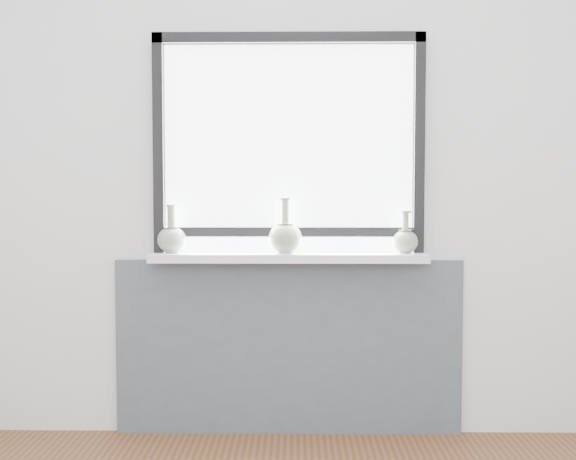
{
  "coord_description": "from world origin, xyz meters",
  "views": [
    {
      "loc": [
        0.04,
        -1.34,
        1.17
      ],
      "look_at": [
        0.0,
        1.55,
        1.02
      ],
      "focal_mm": 40.0,
      "sensor_mm": 36.0,
      "label": 1
    }
  ],
  "objects_px": {
    "windowsill": "(288,257)",
    "vase_b": "(285,236)",
    "vase_a": "(172,238)",
    "vase_c": "(405,240)"
  },
  "relations": [
    {
      "from": "windowsill",
      "to": "vase_b",
      "type": "xyz_separation_m",
      "value": [
        -0.01,
        -0.0,
        0.1
      ]
    },
    {
      "from": "vase_b",
      "to": "vase_a",
      "type": "bearing_deg",
      "value": 178.94
    },
    {
      "from": "vase_b",
      "to": "vase_c",
      "type": "distance_m",
      "value": 0.57
    },
    {
      "from": "windowsill",
      "to": "vase_c",
      "type": "height_order",
      "value": "vase_c"
    },
    {
      "from": "windowsill",
      "to": "vase_a",
      "type": "bearing_deg",
      "value": 179.1
    },
    {
      "from": "windowsill",
      "to": "vase_b",
      "type": "height_order",
      "value": "vase_b"
    },
    {
      "from": "vase_b",
      "to": "vase_c",
      "type": "height_order",
      "value": "vase_b"
    },
    {
      "from": "windowsill",
      "to": "vase_a",
      "type": "height_order",
      "value": "vase_a"
    },
    {
      "from": "vase_a",
      "to": "vase_b",
      "type": "relative_size",
      "value": 0.88
    },
    {
      "from": "windowsill",
      "to": "vase_c",
      "type": "bearing_deg",
      "value": 0.2
    }
  ]
}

